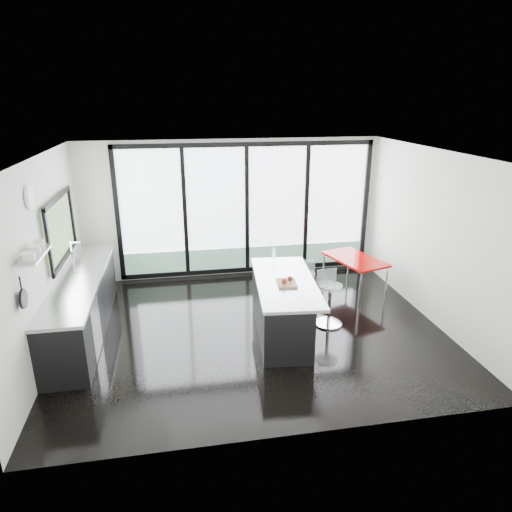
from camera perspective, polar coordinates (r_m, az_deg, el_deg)
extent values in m
cube|color=black|center=(7.51, -0.35, -9.11)|extent=(6.00, 5.00, 0.00)
cube|color=white|center=(6.64, -0.40, 12.62)|extent=(6.00, 5.00, 0.00)
cube|color=silver|center=(9.33, -3.03, 5.85)|extent=(6.00, 0.00, 2.80)
cube|color=white|center=(9.34, -1.17, 5.89)|extent=(5.00, 0.02, 2.50)
cube|color=slate|center=(9.60, -1.09, -0.15)|extent=(5.00, 0.02, 0.44)
cube|color=black|center=(9.20, -8.88, 5.44)|extent=(0.08, 0.04, 2.50)
cube|color=black|center=(9.30, -1.13, 5.83)|extent=(0.08, 0.04, 2.50)
cube|color=black|center=(9.58, 6.32, 6.11)|extent=(0.08, 0.04, 2.50)
cube|color=silver|center=(4.70, 4.94, -8.42)|extent=(6.00, 0.00, 2.80)
cube|color=silver|center=(7.11, -24.94, -0.37)|extent=(0.00, 5.00, 2.80)
cube|color=#5B774B|center=(7.88, -23.42, 3.19)|extent=(0.02, 1.60, 0.90)
cube|color=#AAADAF|center=(6.19, -26.04, 0.12)|extent=(0.25, 0.80, 0.03)
cylinder|color=white|center=(6.58, -26.45, 6.57)|extent=(0.04, 0.30, 0.30)
cylinder|color=black|center=(5.99, -27.07, -4.79)|extent=(0.03, 0.24, 0.24)
cube|color=silver|center=(8.01, 21.31, 2.21)|extent=(0.00, 5.00, 2.80)
cube|color=black|center=(7.74, -20.91, -5.97)|extent=(0.65, 3.20, 0.87)
cube|color=#AAADAF|center=(7.57, -21.33, -2.82)|extent=(0.69, 3.24, 0.05)
cube|color=#AAADAF|center=(8.03, -20.71, -1.49)|extent=(0.45, 0.48, 0.06)
cylinder|color=silver|center=(7.98, -21.98, 0.10)|extent=(0.02, 0.02, 0.44)
cube|color=#AAADAF|center=(7.03, -19.37, -8.57)|extent=(0.03, 0.60, 0.80)
cube|color=black|center=(7.28, 3.01, -6.44)|extent=(0.91, 2.15, 0.83)
cube|color=#AAADAF|center=(7.11, 3.68, -3.24)|extent=(1.10, 2.23, 0.05)
cube|color=#A87754|center=(6.97, 3.86, -3.41)|extent=(0.32, 0.41, 0.03)
sphere|color=maroon|center=(6.89, 3.53, -3.14)|extent=(0.09, 0.09, 0.09)
sphere|color=#582818|center=(7.00, 4.27, -2.83)|extent=(0.09, 0.09, 0.08)
cylinder|color=silver|center=(7.70, 2.24, -0.15)|extent=(0.07, 0.07, 0.27)
cylinder|color=silver|center=(7.59, 9.15, -6.04)|extent=(0.50, 0.50, 0.71)
cylinder|color=silver|center=(8.25, 6.16, -4.09)|extent=(0.50, 0.50, 0.62)
cube|color=#A40803|center=(8.99, 12.12, -2.26)|extent=(1.03, 1.39, 0.67)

